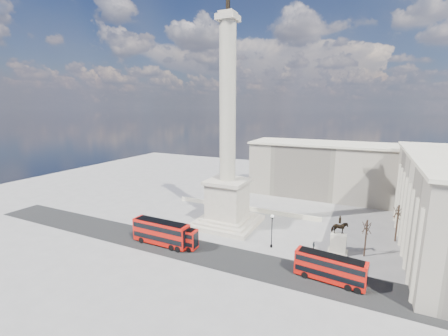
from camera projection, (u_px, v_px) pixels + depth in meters
ground at (218, 232)px, 66.66m from camera, size 180.00×180.00×0.00m
asphalt_road at (218, 256)px, 55.70m from camera, size 120.00×9.00×0.01m
nelsons_column at (228, 171)px, 68.52m from camera, size 14.00×14.00×49.85m
balustrade_wall at (245, 208)px, 80.68m from camera, size 40.00×0.60×1.10m
building_northeast at (335, 170)px, 91.81m from camera, size 51.00×17.00×16.60m
red_bus_a at (161, 232)px, 59.85m from camera, size 12.28×3.05×4.96m
red_bus_b at (174, 236)px, 59.21m from camera, size 10.15×2.79×4.08m
red_bus_c at (330, 268)px, 47.08m from camera, size 11.02×3.65×4.39m
victorian_lamp at (272, 228)px, 58.40m from camera, size 0.58×0.58×6.76m
equestrian_statue at (338, 240)px, 56.36m from camera, size 3.52×2.64×7.45m
bare_tree_near at (367, 226)px, 54.46m from camera, size 1.71×1.71×7.48m
bare_tree_mid at (429, 241)px, 48.75m from camera, size 1.95×1.95×7.38m
bare_tree_far at (398, 211)px, 60.59m from camera, size 2.01×2.01×8.20m
pedestrian_walking at (335, 259)px, 52.64m from camera, size 0.70×0.47×1.91m
pedestrian_standing at (341, 269)px, 49.76m from camera, size 0.93×0.88×1.52m
pedestrian_crossing at (314, 246)px, 58.18m from camera, size 0.84×0.93×1.52m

